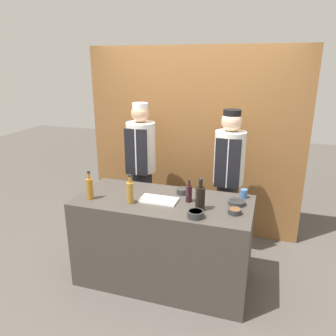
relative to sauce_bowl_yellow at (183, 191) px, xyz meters
The scene contains 15 objects.
ground_plane 0.98m from the sauce_bowl_yellow, 124.06° to the right, with size 14.00×14.00×0.00m, color #4C4742.
cabinet_wall 1.10m from the sauce_bowl_yellow, 97.57° to the left, with size 2.78×0.18×2.40m.
counter 0.55m from the sauce_bowl_yellow, 124.06° to the right, with size 1.74×0.78×0.91m.
sauce_bowl_yellow is the anchor object (origin of this frame).
sauce_bowl_orange 0.54m from the sauce_bowl_yellow, 62.85° to the right, with size 0.14×0.14×0.06m.
sauce_bowl_green 0.57m from the sauce_bowl_yellow, 10.36° to the right, with size 0.16×0.16×0.04m.
sauce_bowl_brown 0.64m from the sauce_bowl_yellow, 28.67° to the right, with size 0.12×0.12×0.05m.
cutting_board 0.31m from the sauce_bowl_yellow, 124.52° to the right, with size 0.37×0.20×0.02m.
bottle_amber 0.93m from the sauce_bowl_yellow, 154.15° to the right, with size 0.06×0.06×0.29m.
bottle_soy 0.42m from the sauce_bowl_yellow, 52.40° to the right, with size 0.09×0.09×0.30m.
bottle_vinegar 0.57m from the sauce_bowl_yellow, 138.06° to the right, with size 0.07×0.07×0.29m.
bottle_wine 0.21m from the sauce_bowl_yellow, 58.23° to the right, with size 0.06×0.06×0.22m.
cup_blue 0.61m from the sauce_bowl_yellow, ahead, with size 0.07×0.07×0.09m.
chef_left 0.87m from the sauce_bowl_yellow, 140.89° to the left, with size 0.35×0.35×1.75m.
chef_right 0.67m from the sauce_bowl_yellow, 54.45° to the left, with size 0.34×0.34×1.72m.
Camera 1 is at (0.94, -2.81, 2.21)m, focal length 35.00 mm.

